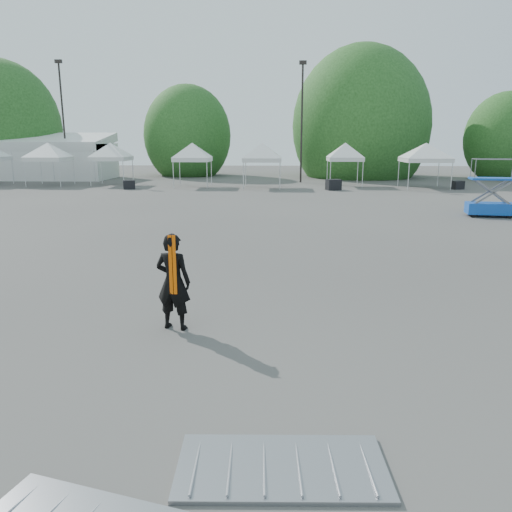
{
  "coord_description": "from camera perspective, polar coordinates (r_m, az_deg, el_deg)",
  "views": [
    {
      "loc": [
        0.98,
        -11.0,
        3.57
      ],
      "look_at": [
        0.57,
        -1.31,
        1.3
      ],
      "focal_mm": 35.0,
      "sensor_mm": 36.0,
      "label": 1
    }
  ],
  "objects": [
    {
      "name": "ground",
      "position": [
        11.6,
        -2.58,
        -4.76
      ],
      "size": [
        120.0,
        120.0,
        0.0
      ],
      "primitive_type": "plane",
      "color": "#474442",
      "rests_on": "ground"
    },
    {
      "name": "marquee",
      "position": [
        51.44,
        -24.57,
        10.23
      ],
      "size": [
        15.0,
        6.25,
        4.23
      ],
      "color": "silver",
      "rests_on": "ground"
    },
    {
      "name": "light_pole_west",
      "position": [
        48.88,
        -21.21,
        14.9
      ],
      "size": [
        0.6,
        0.25,
        10.3
      ],
      "color": "black",
      "rests_on": "ground"
    },
    {
      "name": "light_pole_east",
      "position": [
        43.09,
        5.26,
        15.71
      ],
      "size": [
        0.6,
        0.25,
        9.8
      ],
      "color": "black",
      "rests_on": "ground"
    },
    {
      "name": "tree_far_w",
      "position": [
        55.94,
        -27.18,
        12.76
      ],
      "size": [
        4.8,
        4.8,
        7.3
      ],
      "color": "#382314",
      "rests_on": "ground"
    },
    {
      "name": "tree_mid_w",
      "position": [
        51.78,
        -7.82,
        13.45
      ],
      "size": [
        4.16,
        4.16,
        6.33
      ],
      "color": "#382314",
      "rests_on": "ground"
    },
    {
      "name": "tree_mid_e",
      "position": [
        50.65,
        11.87,
        14.34
      ],
      "size": [
        5.12,
        5.12,
        7.79
      ],
      "color": "#382314",
      "rests_on": "ground"
    },
    {
      "name": "tree_far_e",
      "position": [
        52.4,
        26.65,
        11.88
      ],
      "size": [
        3.84,
        3.84,
        5.84
      ],
      "color": "#382314",
      "rests_on": "ground"
    },
    {
      "name": "tent_b",
      "position": [
        43.18,
        -22.71,
        11.5
      ],
      "size": [
        4.15,
        4.15,
        3.88
      ],
      "color": "silver",
      "rests_on": "ground"
    },
    {
      "name": "tent_c",
      "position": [
        42.09,
        -16.3,
        11.96
      ],
      "size": [
        4.0,
        4.0,
        3.88
      ],
      "color": "silver",
      "rests_on": "ground"
    },
    {
      "name": "tent_d",
      "position": [
        39.21,
        -7.31,
        12.32
      ],
      "size": [
        3.86,
        3.86,
        3.88
      ],
      "color": "silver",
      "rests_on": "ground"
    },
    {
      "name": "tent_e",
      "position": [
        38.15,
        0.73,
        12.4
      ],
      "size": [
        4.06,
        4.06,
        3.88
      ],
      "color": "silver",
      "rests_on": "ground"
    },
    {
      "name": "tent_f",
      "position": [
        40.16,
        10.19,
        12.24
      ],
      "size": [
        3.74,
        3.74,
        3.88
      ],
      "color": "silver",
      "rests_on": "ground"
    },
    {
      "name": "tent_g",
      "position": [
        39.93,
        18.86,
        11.75
      ],
      "size": [
        4.63,
        4.63,
        3.88
      ],
      "color": "silver",
      "rests_on": "ground"
    },
    {
      "name": "man",
      "position": [
        9.6,
        -9.43,
        -2.9
      ],
      "size": [
        0.77,
        0.59,
        1.87
      ],
      "rotation": [
        0.0,
        0.0,
        2.91
      ],
      "color": "black",
      "rests_on": "ground"
    },
    {
      "name": "scissor_lift",
      "position": [
        26.07,
        25.37,
        7.06
      ],
      "size": [
        2.23,
        1.35,
        2.7
      ],
      "rotation": [
        0.0,
        0.0,
        -0.15
      ],
      "color": "#0B4497",
      "rests_on": "ground"
    },
    {
      "name": "barrier_mid",
      "position": [
        6.01,
        2.95,
        -22.86
      ],
      "size": [
        2.36,
        1.24,
        0.07
      ],
      "rotation": [
        0.0,
        0.0,
        0.03
      ],
      "color": "#919398",
      "rests_on": "ground"
    },
    {
      "name": "crate_west",
      "position": [
        38.28,
        -14.28,
        7.91
      ],
      "size": [
        0.98,
        0.85,
        0.65
      ],
      "primitive_type": "cube",
      "rotation": [
        0.0,
        0.0,
        0.27
      ],
      "color": "black",
      "rests_on": "ground"
    },
    {
      "name": "crate_mid",
      "position": [
        36.84,
        8.84,
        8.06
      ],
      "size": [
        1.16,
        1.01,
        0.77
      ],
      "primitive_type": "cube",
      "rotation": [
        0.0,
        0.0,
        0.28
      ],
      "color": "black",
      "rests_on": "ground"
    },
    {
      "name": "crate_east",
      "position": [
        39.87,
        22.05,
        7.53
      ],
      "size": [
        0.94,
        0.84,
        0.61
      ],
      "primitive_type": "cube",
      "rotation": [
        0.0,
        0.0,
        0.34
      ],
      "color": "black",
      "rests_on": "ground"
    }
  ]
}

